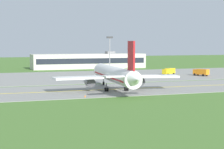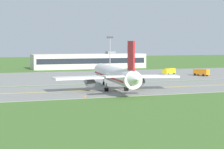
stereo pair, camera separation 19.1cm
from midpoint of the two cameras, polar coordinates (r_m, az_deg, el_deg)
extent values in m
plane|color=#47702D|center=(106.76, 2.53, -2.07)|extent=(500.00, 500.00, 0.00)
cube|color=gray|center=(106.75, 2.53, -2.04)|extent=(240.00, 28.00, 0.10)
cube|color=gray|center=(149.40, 0.15, -0.16)|extent=(140.00, 52.00, 0.10)
cube|color=yellow|center=(106.74, 2.53, -2.01)|extent=(220.00, 0.60, 0.01)
cylinder|color=white|center=(102.72, 0.42, 0.03)|extent=(7.22, 34.23, 4.00)
cone|color=white|center=(120.41, -1.69, 0.69)|extent=(4.03, 2.95, 3.80)
cone|color=white|center=(85.03, 3.44, -0.65)|extent=(3.69, 3.51, 3.40)
cube|color=red|center=(102.76, 0.42, -0.25)|extent=(7.04, 31.53, 0.36)
cube|color=#1E232D|center=(118.22, -1.47, 0.96)|extent=(3.56, 2.12, 0.70)
cube|color=white|center=(98.88, -4.05, -0.45)|extent=(15.20, 5.46, 0.50)
cylinder|color=#47474C|center=(101.32, -3.12, -1.12)|extent=(2.61, 3.60, 2.30)
cylinder|color=black|center=(102.88, -3.29, -1.03)|extent=(2.11, 0.45, 2.10)
cube|color=white|center=(103.07, 5.31, -0.26)|extent=(15.71, 8.16, 0.50)
cylinder|color=#47474C|center=(104.47, 3.91, -0.95)|extent=(2.61, 3.60, 2.30)
cylinder|color=black|center=(105.99, 3.64, -0.87)|extent=(2.11, 0.45, 2.10)
cube|color=red|center=(87.98, 2.80, 2.69)|extent=(0.82, 4.42, 6.50)
cube|color=white|center=(87.19, 0.81, -0.25)|extent=(6.02, 2.46, 0.30)
cube|color=white|center=(89.00, 4.80, -0.17)|extent=(6.36, 3.54, 0.30)
cylinder|color=slate|center=(115.57, -1.15, -0.88)|extent=(0.24, 0.24, 1.65)
cylinder|color=black|center=(115.66, -1.15, -1.28)|extent=(0.45, 1.13, 1.10)
cylinder|color=slate|center=(100.45, -0.74, -1.69)|extent=(0.24, 0.24, 1.65)
cylinder|color=black|center=(100.48, -0.90, -2.17)|extent=(0.45, 1.13, 1.10)
cylinder|color=black|center=(100.60, -0.59, -2.16)|extent=(0.45, 1.13, 1.10)
cylinder|color=slate|center=(101.73, 2.11, -1.62)|extent=(0.24, 0.24, 1.65)
cylinder|color=black|center=(101.75, 1.96, -2.08)|extent=(0.45, 1.13, 1.10)
cylinder|color=black|center=(101.90, 2.26, -2.07)|extent=(0.45, 1.13, 1.10)
cube|color=orange|center=(152.63, 12.00, 0.39)|extent=(2.54, 2.43, 1.80)
cube|color=#1E232D|center=(153.07, 11.77, 0.52)|extent=(1.75, 0.81, 0.81)
cube|color=orange|center=(150.87, 12.91, 0.37)|extent=(3.54, 4.68, 2.00)
cylinder|color=orange|center=(152.57, 12.00, 0.77)|extent=(0.20, 0.20, 0.18)
cylinder|color=black|center=(151.91, 11.77, -0.02)|extent=(0.62, 0.95, 0.90)
cylinder|color=black|center=(153.52, 12.21, 0.02)|extent=(0.62, 0.95, 0.90)
cylinder|color=black|center=(149.62, 12.93, -0.11)|extent=(0.62, 0.95, 0.90)
cylinder|color=black|center=(151.33, 13.40, -0.07)|extent=(0.62, 0.95, 0.90)
cube|color=yellow|center=(150.98, 7.71, 0.40)|extent=(2.55, 2.63, 1.80)
cube|color=#1E232D|center=(150.32, 7.55, 0.51)|extent=(1.01, 1.66, 0.81)
cube|color=yellow|center=(153.48, 8.34, 0.50)|extent=(4.69, 3.90, 2.00)
cylinder|color=orange|center=(150.91, 7.72, 0.78)|extent=(0.20, 0.20, 0.18)
cylinder|color=black|center=(150.51, 8.03, -0.01)|extent=(0.93, 0.70, 0.90)
cylinder|color=black|center=(151.61, 7.40, 0.03)|extent=(0.93, 0.70, 0.90)
cylinder|color=black|center=(153.70, 8.83, 0.07)|extent=(0.93, 0.70, 0.90)
cylinder|color=black|center=(154.83, 8.17, 0.11)|extent=(0.93, 0.70, 0.90)
cube|color=beige|center=(192.74, -3.26, 1.91)|extent=(54.51, 12.23, 6.94)
cube|color=#1E232D|center=(186.80, -2.74, 1.94)|extent=(52.33, 0.10, 2.50)
cube|color=slate|center=(195.85, -0.19, 3.16)|extent=(4.00, 4.00, 1.20)
cylinder|color=gray|center=(153.41, -0.25, 2.57)|extent=(0.36, 0.36, 14.00)
cube|color=#333333|center=(153.34, -0.26, 5.31)|extent=(2.40, 0.50, 0.70)
cone|color=orange|center=(90.26, -3.81, -3.10)|extent=(0.44, 0.44, 0.60)
cone|color=orange|center=(120.69, 2.26, -1.16)|extent=(0.44, 0.44, 0.60)
camera|label=1|loc=(0.10, -89.95, 0.00)|focal=64.16mm
camera|label=2|loc=(0.10, 90.05, 0.00)|focal=64.16mm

